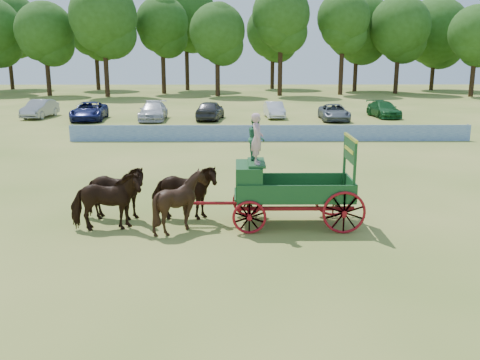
# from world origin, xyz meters

# --- Properties ---
(ground) EXTENTS (160.00, 160.00, 0.00)m
(ground) POSITION_xyz_m (0.00, 0.00, 0.00)
(ground) COLOR #AA9B4D
(ground) RESTS_ON ground
(horse_lead_left) EXTENTS (2.43, 1.40, 1.93)m
(horse_lead_left) POSITION_xyz_m (-7.43, 0.24, 0.97)
(horse_lead_left) COLOR black
(horse_lead_left) RESTS_ON ground
(horse_lead_right) EXTENTS (2.36, 1.22, 1.93)m
(horse_lead_right) POSITION_xyz_m (-7.43, 1.34, 0.97)
(horse_lead_right) COLOR black
(horse_lead_right) RESTS_ON ground
(horse_wheel_left) EXTENTS (1.84, 1.65, 1.94)m
(horse_wheel_left) POSITION_xyz_m (-5.03, 0.24, 0.97)
(horse_wheel_left) COLOR black
(horse_wheel_left) RESTS_ON ground
(horse_wheel_right) EXTENTS (2.31, 1.08, 1.93)m
(horse_wheel_right) POSITION_xyz_m (-5.03, 1.34, 0.97)
(horse_wheel_right) COLOR black
(horse_wheel_right) RESTS_ON ground
(farm_dray) EXTENTS (6.00, 2.00, 3.78)m
(farm_dray) POSITION_xyz_m (-2.06, 0.80, 1.61)
(farm_dray) COLOR maroon
(farm_dray) RESTS_ON ground
(sponsor_banner) EXTENTS (26.00, 0.08, 1.05)m
(sponsor_banner) POSITION_xyz_m (-1.00, 18.00, 0.53)
(sponsor_banner) COLOR #1B3F93
(sponsor_banner) RESTS_ON ground
(parked_cars) EXTENTS (38.33, 7.21, 1.63)m
(parked_cars) POSITION_xyz_m (-8.72, 29.57, 0.75)
(parked_cars) COLOR silver
(parked_cars) RESTS_ON ground
(treeline) EXTENTS (94.90, 23.78, 15.49)m
(treeline) POSITION_xyz_m (-2.55, 60.28, 9.26)
(treeline) COLOR #382314
(treeline) RESTS_ON ground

